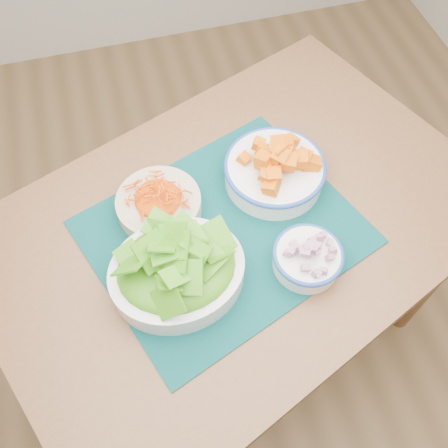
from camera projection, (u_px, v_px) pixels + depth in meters
name	position (u px, v px, depth m)	size (l,w,h in m)	color
table	(238.00, 243.00, 1.20)	(1.32, 1.11, 0.75)	brown
placemat	(224.00, 232.00, 1.09)	(0.55, 0.45, 0.00)	#022828
carrot_bowl	(158.00, 201.00, 1.09)	(0.25, 0.25, 0.07)	#C8B495
squash_bowl	(275.00, 166.00, 1.12)	(0.25, 0.25, 0.11)	white
lettuce_bowl	(177.00, 268.00, 0.98)	(0.29, 0.26, 0.12)	silver
onion_bowl	(308.00, 256.00, 1.02)	(0.18, 0.18, 0.07)	white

